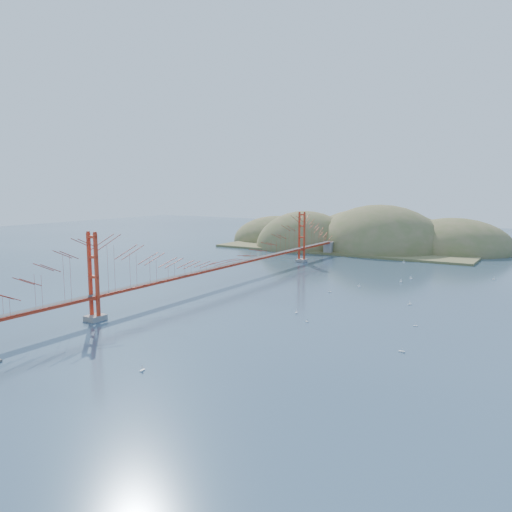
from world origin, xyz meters
The scene contains 15 objects.
ground centered at (0.00, 0.00, 0.00)m, with size 320.00×320.00×0.00m, color #283D51.
bridge centered at (0.00, 0.18, 7.01)m, with size 2.20×94.40×12.00m.
far_headlands centered at (2.21, 68.52, 0.00)m, with size 84.00×58.00×25.00m.
sailboat_8 centered at (40.83, 29.08, 0.15)m, with size 0.60×0.50×0.69m.
sailboat_6 centered at (23.91, -16.10, 0.13)m, with size 0.51×0.51×0.56m.
sailboat_0 centered at (20.65, -12.76, 0.15)m, with size 0.50×0.57×0.65m.
sailboat_3 centered at (21.54, 9.53, 0.15)m, with size 0.58×0.47×0.68m.
sailboat_15 centered at (26.60, 17.40, 0.16)m, with size 0.56×0.63×0.72m.
sailboat_12 centered at (20.39, 42.00, 0.16)m, with size 0.64×0.55×0.74m.
sailboat_4 centered at (32.70, 0.51, 0.15)m, with size 0.66×0.66×0.69m.
sailboat_14 centered at (19.07, 2.38, 0.15)m, with size 0.64×0.64×0.67m.
sailboat_2 centered at (37.66, -21.48, 0.16)m, with size 0.62×0.50×0.73m.
sailboat_13 centered at (36.35, -10.69, 0.14)m, with size 0.52×0.47×0.58m.
sailboat_10 centered at (18.25, -40.00, 0.16)m, with size 0.56×0.65×0.74m.
sailboat_7 centered at (27.22, 21.99, 0.15)m, with size 0.63×0.63×0.70m.
Camera 1 is at (51.35, -72.87, 17.37)m, focal length 35.00 mm.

